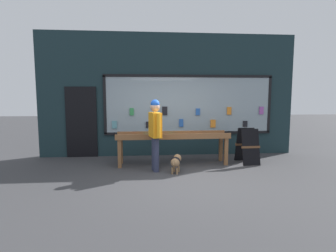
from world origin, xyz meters
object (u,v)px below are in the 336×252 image
object	(u,v)px
person_browsing	(155,129)
sandwich_board_sign	(247,146)
small_dog	(176,161)
display_table_main	(173,138)

from	to	relation	value
person_browsing	sandwich_board_sign	size ratio (longest dim) A/B	1.83
person_browsing	small_dog	xyz separation A→B (m)	(0.48, -0.18, -0.76)
display_table_main	small_dog	world-z (taller)	display_table_main
display_table_main	person_browsing	size ratio (longest dim) A/B	1.72
display_table_main	person_browsing	distance (m)	0.85
sandwich_board_sign	display_table_main	bearing A→B (deg)	176.41
display_table_main	person_browsing	world-z (taller)	person_browsing
small_dog	sandwich_board_sign	bearing A→B (deg)	-51.76
small_dog	sandwich_board_sign	xyz separation A→B (m)	(2.03, 0.71, 0.21)
person_browsing	small_dog	distance (m)	0.91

